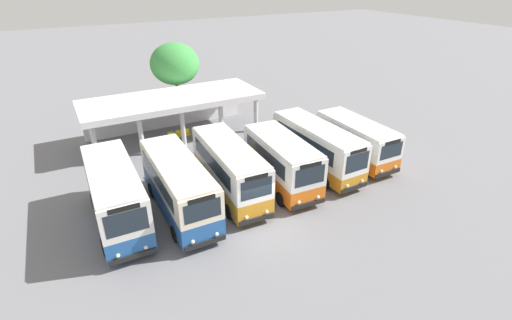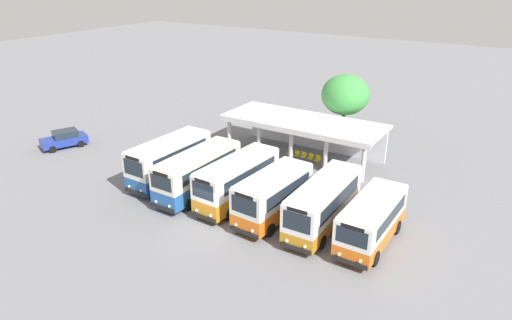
{
  "view_description": "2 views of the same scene",
  "coord_description": "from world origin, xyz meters",
  "px_view_note": "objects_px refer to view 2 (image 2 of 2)",
  "views": [
    {
      "loc": [
        -8.26,
        -14.38,
        12.49
      ],
      "look_at": [
        2.19,
        4.86,
        1.31
      ],
      "focal_mm": 26.37,
      "sensor_mm": 36.0,
      "label": 1
    },
    {
      "loc": [
        16.81,
        -20.64,
        15.75
      ],
      "look_at": [
        -0.99,
        7.45,
        1.85
      ],
      "focal_mm": 32.57,
      "sensor_mm": 36.0,
      "label": 2
    }
  ],
  "objects_px": {
    "city_bus_middle_cream": "(238,179)",
    "waiting_chair_second_from_end": "(297,154)",
    "city_bus_fourth_amber": "(273,195)",
    "waiting_chair_fifth_seat": "(317,159)",
    "waiting_chair_middle_seat": "(303,156)",
    "city_bus_second_in_row": "(198,171)",
    "waiting_chair_end_by_column": "(290,153)",
    "city_bus_fifth_blue": "(324,202)",
    "parked_car_flank": "(64,139)",
    "city_bus_far_end_green": "(372,220)",
    "city_bus_nearest_orange": "(170,159)",
    "waiting_chair_fourth_seat": "(311,157)"
  },
  "relations": [
    {
      "from": "waiting_chair_end_by_column",
      "to": "waiting_chair_fifth_seat",
      "type": "distance_m",
      "value": 2.71
    },
    {
      "from": "city_bus_fourth_amber",
      "to": "waiting_chair_middle_seat",
      "type": "height_order",
      "value": "city_bus_fourth_amber"
    },
    {
      "from": "city_bus_second_in_row",
      "to": "waiting_chair_second_from_end",
      "type": "height_order",
      "value": "city_bus_second_in_row"
    },
    {
      "from": "city_bus_second_in_row",
      "to": "waiting_chair_second_from_end",
      "type": "relative_size",
      "value": 9.13
    },
    {
      "from": "city_bus_second_in_row",
      "to": "waiting_chair_fifth_seat",
      "type": "distance_m",
      "value": 11.04
    },
    {
      "from": "parked_car_flank",
      "to": "waiting_chair_fifth_seat",
      "type": "height_order",
      "value": "parked_car_flank"
    },
    {
      "from": "city_bus_second_in_row",
      "to": "city_bus_middle_cream",
      "type": "height_order",
      "value": "city_bus_middle_cream"
    },
    {
      "from": "waiting_chair_end_by_column",
      "to": "waiting_chair_second_from_end",
      "type": "distance_m",
      "value": 0.68
    },
    {
      "from": "city_bus_middle_cream",
      "to": "waiting_chair_end_by_column",
      "type": "distance_m",
      "value": 9.52
    },
    {
      "from": "waiting_chair_middle_seat",
      "to": "waiting_chair_fifth_seat",
      "type": "distance_m",
      "value": 1.36
    },
    {
      "from": "city_bus_fifth_blue",
      "to": "waiting_chair_second_from_end",
      "type": "distance_m",
      "value": 11.5
    },
    {
      "from": "parked_car_flank",
      "to": "city_bus_second_in_row",
      "type": "bearing_deg",
      "value": -2.85
    },
    {
      "from": "city_bus_nearest_orange",
      "to": "waiting_chair_middle_seat",
      "type": "relative_size",
      "value": 8.8
    },
    {
      "from": "waiting_chair_second_from_end",
      "to": "waiting_chair_middle_seat",
      "type": "bearing_deg",
      "value": -1.39
    },
    {
      "from": "city_bus_fifth_blue",
      "to": "waiting_chair_second_from_end",
      "type": "xyz_separation_m",
      "value": [
        -6.74,
        9.23,
        -1.27
      ]
    },
    {
      "from": "city_bus_second_in_row",
      "to": "city_bus_fifth_blue",
      "type": "height_order",
      "value": "city_bus_second_in_row"
    },
    {
      "from": "waiting_chair_middle_seat",
      "to": "city_bus_second_in_row",
      "type": "bearing_deg",
      "value": -111.23
    },
    {
      "from": "city_bus_far_end_green",
      "to": "parked_car_flank",
      "type": "height_order",
      "value": "city_bus_far_end_green"
    },
    {
      "from": "city_bus_fourth_amber",
      "to": "city_bus_fifth_blue",
      "type": "distance_m",
      "value": 3.38
    },
    {
      "from": "city_bus_fourth_amber",
      "to": "city_bus_fifth_blue",
      "type": "bearing_deg",
      "value": 13.6
    },
    {
      "from": "city_bus_far_end_green",
      "to": "parked_car_flank",
      "type": "bearing_deg",
      "value": 178.98
    },
    {
      "from": "waiting_chair_fourth_seat",
      "to": "parked_car_flank",
      "type": "bearing_deg",
      "value": -157.21
    },
    {
      "from": "city_bus_far_end_green",
      "to": "waiting_chair_second_from_end",
      "type": "bearing_deg",
      "value": 136.71
    },
    {
      "from": "city_bus_fifth_blue",
      "to": "waiting_chair_middle_seat",
      "type": "xyz_separation_m",
      "value": [
        -6.06,
        9.21,
        -1.27
      ]
    },
    {
      "from": "parked_car_flank",
      "to": "waiting_chair_fifth_seat",
      "type": "relative_size",
      "value": 5.14
    },
    {
      "from": "city_bus_fourth_amber",
      "to": "waiting_chair_fifth_seat",
      "type": "height_order",
      "value": "city_bus_fourth_amber"
    },
    {
      "from": "parked_car_flank",
      "to": "waiting_chair_middle_seat",
      "type": "distance_m",
      "value": 22.39
    },
    {
      "from": "waiting_chair_second_from_end",
      "to": "parked_car_flank",
      "type": "bearing_deg",
      "value": -155.85
    },
    {
      "from": "city_bus_middle_cream",
      "to": "city_bus_second_in_row",
      "type": "bearing_deg",
      "value": -173.93
    },
    {
      "from": "waiting_chair_fourth_seat",
      "to": "waiting_chair_fifth_seat",
      "type": "relative_size",
      "value": 1.0
    },
    {
      "from": "city_bus_nearest_orange",
      "to": "waiting_chair_fifth_seat",
      "type": "xyz_separation_m",
      "value": [
        8.42,
        9.13,
        -1.36
      ]
    },
    {
      "from": "city_bus_nearest_orange",
      "to": "waiting_chair_fourth_seat",
      "type": "height_order",
      "value": "city_bus_nearest_orange"
    },
    {
      "from": "city_bus_fifth_blue",
      "to": "city_bus_far_end_green",
      "type": "xyz_separation_m",
      "value": [
        3.28,
        -0.21,
        -0.13
      ]
    },
    {
      "from": "waiting_chair_middle_seat",
      "to": "waiting_chair_fourth_seat",
      "type": "height_order",
      "value": "same"
    },
    {
      "from": "city_bus_fourth_amber",
      "to": "city_bus_nearest_orange",
      "type": "bearing_deg",
      "value": 175.19
    },
    {
      "from": "city_bus_nearest_orange",
      "to": "waiting_chair_second_from_end",
      "type": "height_order",
      "value": "city_bus_nearest_orange"
    },
    {
      "from": "city_bus_far_end_green",
      "to": "city_bus_second_in_row",
      "type": "bearing_deg",
      "value": -178.69
    },
    {
      "from": "city_bus_nearest_orange",
      "to": "waiting_chair_fifth_seat",
      "type": "relative_size",
      "value": 8.8
    },
    {
      "from": "city_bus_second_in_row",
      "to": "city_bus_far_end_green",
      "type": "distance_m",
      "value": 13.13
    },
    {
      "from": "city_bus_fifth_blue",
      "to": "city_bus_fourth_amber",
      "type": "bearing_deg",
      "value": -166.4
    },
    {
      "from": "city_bus_middle_cream",
      "to": "waiting_chair_second_from_end",
      "type": "relative_size",
      "value": 8.84
    },
    {
      "from": "city_bus_second_in_row",
      "to": "city_bus_middle_cream",
      "type": "bearing_deg",
      "value": 6.07
    },
    {
      "from": "city_bus_fifth_blue",
      "to": "waiting_chair_fourth_seat",
      "type": "bearing_deg",
      "value": 120.23
    },
    {
      "from": "waiting_chair_second_from_end",
      "to": "waiting_chair_fourth_seat",
      "type": "relative_size",
      "value": 1.0
    },
    {
      "from": "city_bus_far_end_green",
      "to": "waiting_chair_second_from_end",
      "type": "xyz_separation_m",
      "value": [
        -10.02,
        9.44,
        -1.13
      ]
    },
    {
      "from": "waiting_chair_second_from_end",
      "to": "waiting_chair_fifth_seat",
      "type": "relative_size",
      "value": 1.0
    },
    {
      "from": "city_bus_nearest_orange",
      "to": "waiting_chair_end_by_column",
      "type": "height_order",
      "value": "city_bus_nearest_orange"
    },
    {
      "from": "city_bus_middle_cream",
      "to": "city_bus_fifth_blue",
      "type": "height_order",
      "value": "city_bus_middle_cream"
    },
    {
      "from": "city_bus_fifth_blue",
      "to": "waiting_chair_fifth_seat",
      "type": "relative_size",
      "value": 9.16
    },
    {
      "from": "waiting_chair_middle_seat",
      "to": "waiting_chair_fourth_seat",
      "type": "xyz_separation_m",
      "value": [
        0.68,
        0.03,
        0.0
      ]
    }
  ]
}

